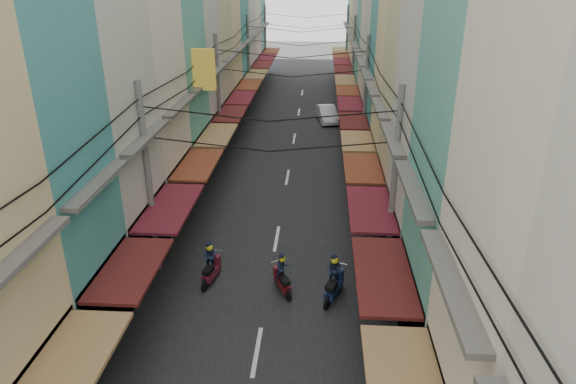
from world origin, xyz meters
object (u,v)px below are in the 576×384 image
at_px(white_car, 327,121).
at_px(bicycle, 459,307).
at_px(traffic_sign, 407,261).
at_px(market_umbrella, 458,340).

distance_m(white_car, bicycle, 26.52).
bearing_deg(white_car, traffic_sign, -93.49).
xyz_separation_m(bicycle, market_umbrella, (-1.41, -4.62, 2.13)).
distance_m(white_car, market_umbrella, 30.96).
xyz_separation_m(white_car, traffic_sign, (2.71, -26.37, 2.14)).
relative_size(white_car, market_umbrella, 1.94).
bearing_deg(market_umbrella, white_car, 96.59).
xyz_separation_m(bicycle, traffic_sign, (-2.25, -0.31, 2.14)).
bearing_deg(white_car, market_umbrella, -92.77).
bearing_deg(bicycle, traffic_sign, 73.17).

